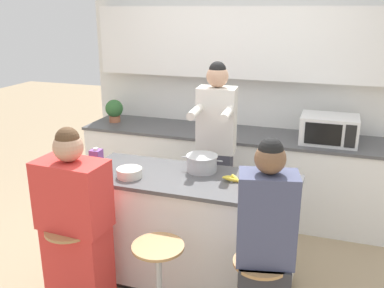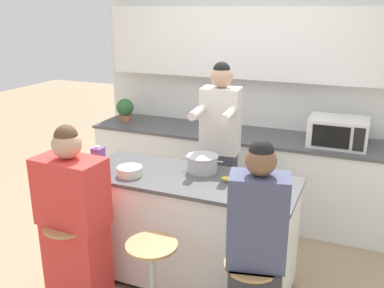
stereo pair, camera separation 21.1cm
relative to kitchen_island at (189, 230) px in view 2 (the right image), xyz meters
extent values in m
plane|color=tan|center=(0.00, 0.00, -0.47)|extent=(16.00, 16.00, 0.00)
cube|color=silver|center=(0.00, 1.78, 0.88)|extent=(3.55, 0.06, 2.70)
cube|color=white|center=(0.00, 1.67, 1.35)|extent=(3.27, 0.16, 0.75)
cube|color=white|center=(0.00, 1.41, -0.04)|extent=(3.27, 0.65, 0.87)
cube|color=#4C4C4F|center=(0.00, 1.41, 0.42)|extent=(3.30, 0.68, 0.03)
cube|color=black|center=(0.00, 0.00, -0.44)|extent=(1.57, 0.55, 0.06)
cube|color=white|center=(0.00, 0.00, 0.01)|extent=(1.65, 0.63, 0.84)
cube|color=#4C4C4F|center=(0.00, 0.00, 0.44)|extent=(1.69, 0.67, 0.03)
cylinder|color=#B7BABC|center=(-0.68, -0.63, -0.13)|extent=(0.04, 0.04, 0.66)
cylinder|color=tan|center=(-0.68, -0.63, 0.21)|extent=(0.35, 0.35, 0.02)
cylinder|color=tan|center=(0.00, -0.63, 0.21)|extent=(0.35, 0.35, 0.02)
cylinder|color=tan|center=(0.68, -0.60, 0.21)|extent=(0.35, 0.35, 0.02)
cube|color=#383842|center=(0.04, 0.62, 0.00)|extent=(0.30, 0.24, 0.95)
cube|color=silver|center=(0.04, 0.62, 0.77)|extent=(0.35, 0.25, 0.58)
cylinder|color=silver|center=(-0.06, 0.34, 0.90)|extent=(0.10, 0.32, 0.07)
cylinder|color=silver|center=(0.20, 0.36, 0.90)|extent=(0.10, 0.32, 0.07)
sphere|color=tan|center=(0.04, 0.62, 1.15)|extent=(0.21, 0.21, 0.19)
sphere|color=black|center=(0.04, 0.62, 1.21)|extent=(0.16, 0.16, 0.15)
cube|color=red|center=(-0.66, -0.59, -0.13)|extent=(0.47, 0.29, 0.69)
cube|color=red|center=(-0.66, -0.59, 0.47)|extent=(0.51, 0.31, 0.49)
sphere|color=tan|center=(-0.66, -0.59, 0.82)|extent=(0.22, 0.22, 0.21)
sphere|color=#513823|center=(-0.66, -0.59, 0.88)|extent=(0.17, 0.17, 0.16)
cube|color=#474C6B|center=(0.69, -0.59, 0.51)|extent=(0.39, 0.29, 0.58)
sphere|color=brown|center=(0.69, -0.59, 0.89)|extent=(0.22, 0.22, 0.18)
sphere|color=black|center=(0.69, -0.59, 0.94)|extent=(0.17, 0.17, 0.15)
cylinder|color=#B7BABC|center=(0.05, 0.16, 0.52)|extent=(0.24, 0.24, 0.12)
cylinder|color=#B7BABC|center=(0.05, 0.16, 0.59)|extent=(0.25, 0.25, 0.01)
cylinder|color=#B7BABC|center=(-0.09, 0.16, 0.56)|extent=(0.05, 0.01, 0.01)
cylinder|color=#B7BABC|center=(0.20, 0.16, 0.56)|extent=(0.05, 0.01, 0.01)
cylinder|color=silver|center=(-0.44, -0.14, 0.49)|extent=(0.20, 0.20, 0.07)
cylinder|color=#DB4C51|center=(0.45, -0.09, 0.50)|extent=(0.07, 0.07, 0.08)
torus|color=#DB4C51|center=(0.50, -0.09, 0.50)|extent=(0.04, 0.01, 0.04)
ellipsoid|color=yellow|center=(0.33, 0.01, 0.48)|extent=(0.12, 0.05, 0.05)
ellipsoid|color=yellow|center=(0.30, 0.04, 0.48)|extent=(0.09, 0.11, 0.05)
ellipsoid|color=yellow|center=(0.36, 0.04, 0.48)|extent=(0.10, 0.10, 0.05)
cube|color=#7A428E|center=(-0.72, -0.15, 0.56)|extent=(0.08, 0.08, 0.19)
cylinder|color=white|center=(-0.72, -0.15, 0.66)|extent=(0.04, 0.04, 0.02)
cube|color=white|center=(0.98, 1.37, 0.57)|extent=(0.55, 0.39, 0.27)
cube|color=black|center=(0.93, 1.17, 0.57)|extent=(0.34, 0.01, 0.21)
cube|color=black|center=(1.18, 1.17, 0.57)|extent=(0.10, 0.01, 0.22)
cylinder|color=#A86042|center=(-1.41, 1.41, 0.47)|extent=(0.13, 0.13, 0.07)
sphere|color=#336633|center=(-1.41, 1.41, 0.59)|extent=(0.20, 0.20, 0.20)
camera|label=1|loc=(1.01, -2.90, 1.71)|focal=40.00mm
camera|label=2|loc=(1.21, -2.83, 1.71)|focal=40.00mm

